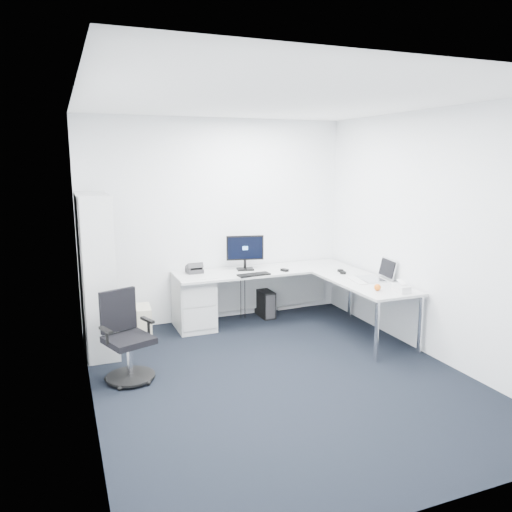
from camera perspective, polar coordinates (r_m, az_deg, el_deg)
name	(u,v)px	position (r m, az deg, el deg)	size (l,w,h in m)	color
ground	(280,377)	(5.20, 2.80, -13.67)	(4.20, 4.20, 0.00)	black
ceiling	(283,100)	(4.75, 3.12, 17.40)	(4.20, 4.20, 0.00)	white
wall_back	(217,221)	(6.74, -4.49, 4.01)	(3.60, 0.02, 2.70)	white
wall_front	(433,304)	(3.06, 19.56, -5.24)	(3.60, 0.02, 2.70)	white
wall_left	(84,260)	(4.38, -19.02, -0.41)	(0.02, 4.20, 2.70)	white
wall_right	(432,236)	(5.77, 19.45, 2.22)	(0.02, 4.20, 2.70)	white
l_desk	(275,302)	(6.49, 2.16, -5.23)	(2.43, 1.36, 0.71)	#B8BABA
drawer_pedestal	(194,302)	(6.52, -7.12, -5.19)	(0.47, 0.58, 0.72)	#B8BABA
bookshelf	(96,274)	(5.89, -17.77, -1.94)	(0.35, 0.90, 1.80)	silver
task_chair	(129,338)	(5.12, -14.35, -9.02)	(0.50, 0.50, 0.90)	black
black_pc_tower	(265,303)	(7.00, 1.05, -5.43)	(0.17, 0.38, 0.37)	black
beige_pc_tower	(144,321)	(6.44, -12.72, -7.21)	(0.17, 0.39, 0.37)	beige
power_strip	(289,307)	(7.42, 3.75, -5.83)	(0.38, 0.07, 0.04)	silver
monitor	(245,252)	(6.64, -1.25, 0.42)	(0.50, 0.16, 0.48)	black
black_keyboard	(254,275)	(6.37, -0.25, -2.14)	(0.42, 0.15, 0.02)	black
mouse	(285,270)	(6.61, 3.28, -1.61)	(0.06, 0.10, 0.03)	black
desk_phone	(194,268)	(6.53, -7.06, -1.36)	(0.20, 0.20, 0.14)	#2B2A2D
laptop	(371,269)	(6.27, 13.02, -1.51)	(0.37, 0.36, 0.26)	silver
white_keyboard	(357,280)	(6.21, 11.44, -2.74)	(0.11, 0.40, 0.01)	silver
headphones	(342,271)	(6.61, 9.78, -1.68)	(0.12, 0.19, 0.05)	black
orange_fruit	(377,287)	(5.80, 13.72, -3.50)	(0.08, 0.08, 0.08)	orange
tissue_box	(401,289)	(5.81, 16.24, -3.59)	(0.12, 0.23, 0.08)	silver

